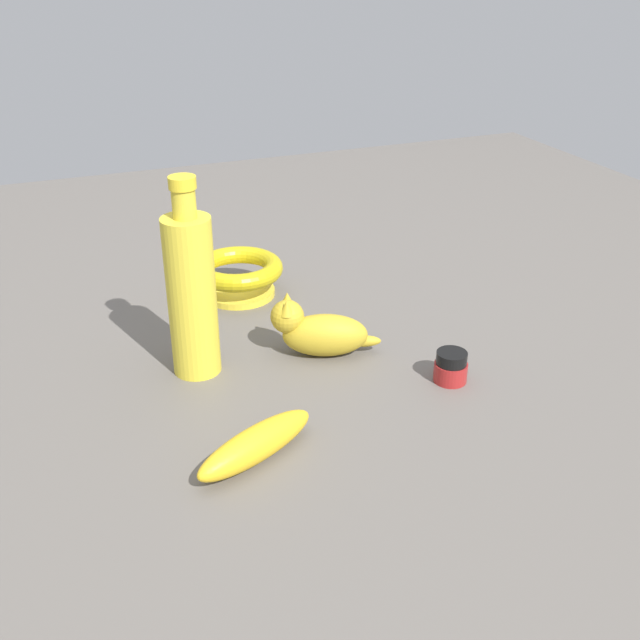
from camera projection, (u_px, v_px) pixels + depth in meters
The scene contains 6 objects.
ground at pixel (320, 355), 1.05m from camera, with size 2.00×2.00×0.00m, color #5B5651.
cat_figurine at pixel (317, 330), 1.04m from camera, with size 0.15×0.09×0.09m.
nail_polish_jar at pixel (451, 367), 0.98m from camera, with size 0.04×0.04×0.04m.
banana at pixel (256, 444), 0.83m from camera, with size 0.16×0.04×0.04m, color gold.
bowl at pixel (238, 273), 1.20m from camera, with size 0.14×0.14×0.06m.
bottle_tall at pixel (191, 292), 0.96m from camera, with size 0.06×0.06×0.26m.
Camera 1 is at (0.34, 0.85, 0.52)m, focal length 42.85 mm.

